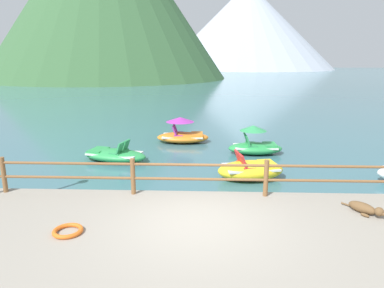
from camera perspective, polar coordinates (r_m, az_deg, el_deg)
ground_plane at (r=47.09m, az=2.11°, el=9.15°), size 200.00×200.00×0.00m
dock_railing at (r=8.95m, az=1.15°, el=-4.85°), size 23.92×0.12×0.95m
dog_resting at (r=8.98m, az=26.33°, el=-9.38°), size 0.68×0.91×0.26m
life_ring at (r=7.71m, az=-19.54°, el=-13.17°), size 0.61×0.61×0.09m
pedal_boat_1 at (r=14.58m, az=10.22°, el=-0.11°), size 2.24×1.23×1.19m
pedal_boat_2 at (r=13.71m, az=-12.52°, el=-1.72°), size 2.74×1.77×0.81m
pedal_boat_3 at (r=11.55m, az=9.54°, el=-4.14°), size 2.36×1.66×0.91m
pedal_boat_5 at (r=16.34m, az=-1.54°, el=1.65°), size 2.43×1.43×1.19m
distant_peak at (r=128.67m, az=8.93°, el=18.29°), size 59.27×59.27×28.38m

